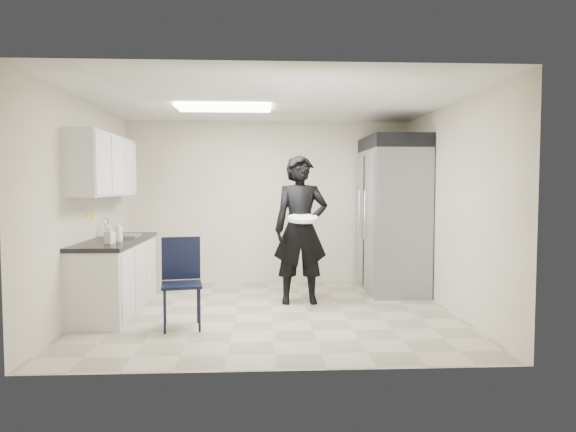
{
  "coord_description": "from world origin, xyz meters",
  "views": [
    {
      "loc": [
        -0.12,
        -6.27,
        1.58
      ],
      "look_at": [
        0.21,
        0.2,
        1.19
      ],
      "focal_mm": 32.0,
      "sensor_mm": 36.0,
      "label": 1
    }
  ],
  "objects": [
    {
      "name": "towel_dispenser",
      "position": [
        -2.14,
        1.35,
        1.62
      ],
      "size": [
        0.22,
        0.3,
        0.35
      ],
      "primitive_type": "cube",
      "color": "black",
      "rests_on": "left_wall"
    },
    {
      "name": "left_wall",
      "position": [
        -2.25,
        0.0,
        1.3
      ],
      "size": [
        0.0,
        4.0,
        4.0
      ],
      "primitive_type": "plane",
      "rotation": [
        1.57,
        0.0,
        1.57
      ],
      "color": "beige",
      "rests_on": "floor"
    },
    {
      "name": "sink",
      "position": [
        -1.93,
        0.45,
        0.87
      ],
      "size": [
        0.42,
        0.4,
        0.14
      ],
      "primitive_type": "cube",
      "color": "gray",
      "rests_on": "countertop"
    },
    {
      "name": "right_wall",
      "position": [
        2.25,
        0.0,
        1.3
      ],
      "size": [
        0.0,
        4.0,
        4.0
      ],
      "primitive_type": "plane",
      "rotation": [
        1.57,
        0.0,
        -1.57
      ],
      "color": "beige",
      "rests_on": "floor"
    },
    {
      "name": "man_tuxedo",
      "position": [
        0.4,
        0.53,
        0.99
      ],
      "size": [
        0.74,
        0.51,
        1.98
      ],
      "primitive_type": "imported",
      "rotation": [
        0.0,
        0.0,
        0.03
      ],
      "color": "black",
      "rests_on": "floor"
    },
    {
      "name": "notice_sticker_right",
      "position": [
        -2.24,
        0.3,
        1.18
      ],
      "size": [
        0.0,
        0.12,
        0.07
      ],
      "primitive_type": "cube",
      "color": "yellow",
      "rests_on": "left_wall"
    },
    {
      "name": "folding_chair",
      "position": [
        -1.0,
        -0.64,
        0.49
      ],
      "size": [
        0.5,
        0.5,
        0.97
      ],
      "primitive_type": "cube",
      "rotation": [
        0.0,
        0.0,
        0.17
      ],
      "color": "black",
      "rests_on": "floor"
    },
    {
      "name": "back_wall",
      "position": [
        0.0,
        2.0,
        1.3
      ],
      "size": [
        4.5,
        0.0,
        4.5
      ],
      "primitive_type": "plane",
      "rotation": [
        1.57,
        0.0,
        0.0
      ],
      "color": "beige",
      "rests_on": "floor"
    },
    {
      "name": "ceiling_panel",
      "position": [
        -0.6,
        0.4,
        2.57
      ],
      "size": [
        1.2,
        0.6,
        0.02
      ],
      "primitive_type": "cube",
      "color": "white",
      "rests_on": "ceiling"
    },
    {
      "name": "fridge_compressor",
      "position": [
        1.83,
        1.27,
        2.2
      ],
      "size": [
        0.8,
        1.35,
        0.2
      ],
      "primitive_type": "cube",
      "color": "black",
      "rests_on": "commercial_fridge"
    },
    {
      "name": "notice_sticker_left",
      "position": [
        -2.24,
        0.1,
        1.22
      ],
      "size": [
        0.0,
        0.12,
        0.07
      ],
      "primitive_type": "cube",
      "color": "yellow",
      "rests_on": "left_wall"
    },
    {
      "name": "commercial_fridge",
      "position": [
        1.83,
        1.27,
        1.05
      ],
      "size": [
        0.8,
        1.35,
        2.1
      ],
      "primitive_type": "cube",
      "color": "gray",
      "rests_on": "floor"
    },
    {
      "name": "lower_counter",
      "position": [
        -1.95,
        0.2,
        0.43
      ],
      "size": [
        0.6,
        1.9,
        0.86
      ],
      "primitive_type": "cube",
      "color": "silver",
      "rests_on": "floor"
    },
    {
      "name": "soap_bottle_b",
      "position": [
        -1.86,
        -0.32,
        1.02
      ],
      "size": [
        0.12,
        0.12,
        0.21
      ],
      "primitive_type": "imported",
      "rotation": [
        0.0,
        0.0,
        -0.37
      ],
      "color": "#B0B0BC",
      "rests_on": "countertop"
    },
    {
      "name": "faucet",
      "position": [
        -2.13,
        0.45,
        1.02
      ],
      "size": [
        0.02,
        0.02,
        0.24
      ],
      "primitive_type": "cylinder",
      "color": "silver",
      "rests_on": "countertop"
    },
    {
      "name": "bucket_lid",
      "position": [
        0.41,
        0.28,
        1.15
      ],
      "size": [
        0.4,
        0.4,
        0.05
      ],
      "primitive_type": "cylinder",
      "rotation": [
        0.0,
        0.0,
        0.03
      ],
      "color": "white",
      "rests_on": "man_tuxedo"
    },
    {
      "name": "upper_cabinets",
      "position": [
        -2.08,
        0.2,
        1.83
      ],
      "size": [
        0.35,
        1.8,
        0.75
      ],
      "primitive_type": "cube",
      "color": "silver",
      "rests_on": "left_wall"
    },
    {
      "name": "ceiling",
      "position": [
        0.0,
        0.0,
        2.6
      ],
      "size": [
        4.5,
        4.5,
        0.0
      ],
      "primitive_type": "plane",
      "rotation": [
        3.14,
        0.0,
        0.0
      ],
      "color": "silver",
      "rests_on": "back_wall"
    },
    {
      "name": "floor",
      "position": [
        0.0,
        0.0,
        0.0
      ],
      "size": [
        4.5,
        4.5,
        0.0
      ],
      "primitive_type": "plane",
      "color": "tan",
      "rests_on": "ground"
    },
    {
      "name": "soap_bottle_a",
      "position": [
        -1.8,
        -0.19,
        1.04
      ],
      "size": [
        0.13,
        0.13,
        0.26
      ],
      "primitive_type": "imported",
      "rotation": [
        0.0,
        0.0,
        0.42
      ],
      "color": "silver",
      "rests_on": "countertop"
    },
    {
      "name": "countertop",
      "position": [
        -1.95,
        0.2,
        0.89
      ],
      "size": [
        0.64,
        1.95,
        0.05
      ],
      "primitive_type": "cube",
      "color": "black",
      "rests_on": "lower_counter"
    }
  ]
}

